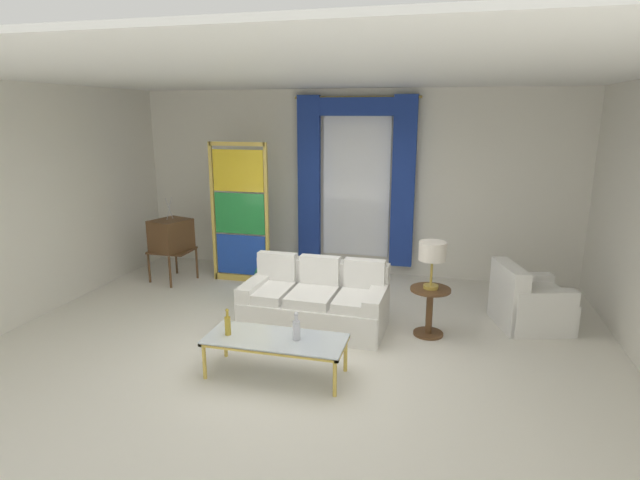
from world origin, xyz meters
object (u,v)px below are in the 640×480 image
at_px(bottle_crystal_tall, 228,324).
at_px(round_side_table, 430,307).
at_px(couch_white_long, 316,302).
at_px(stained_glass_divider, 240,216).
at_px(bottle_blue_decanter, 296,329).
at_px(coffee_table, 276,341).
at_px(table_lamp_brass, 433,253).
at_px(vintage_tv, 171,236).
at_px(peacock_figurine, 265,277).
at_px(armchair_white, 527,304).

distance_m(bottle_crystal_tall, round_side_table, 2.44).
xyz_separation_m(couch_white_long, stained_glass_divider, (-1.60, 1.41, 0.75)).
bearing_deg(stained_glass_divider, bottle_blue_decanter, -57.41).
distance_m(coffee_table, table_lamp_brass, 2.13).
height_order(couch_white_long, bottle_blue_decanter, couch_white_long).
relative_size(vintage_tv, table_lamp_brass, 2.36).
relative_size(peacock_figurine, table_lamp_brass, 1.05).
height_order(couch_white_long, vintage_tv, vintage_tv).
bearing_deg(round_side_table, stained_glass_divider, 155.58).
height_order(couch_white_long, bottle_crystal_tall, couch_white_long).
relative_size(couch_white_long, bottle_crystal_tall, 6.26).
bearing_deg(couch_white_long, bottle_blue_decanter, -83.80).
relative_size(vintage_tv, peacock_figurine, 2.24).
distance_m(couch_white_long, round_side_table, 1.40).
xyz_separation_m(bottle_blue_decanter, stained_glass_divider, (-1.75, 2.73, 0.53)).
bearing_deg(bottle_crystal_tall, coffee_table, 5.33).
bearing_deg(bottle_crystal_tall, table_lamp_brass, 36.17).
xyz_separation_m(coffee_table, bottle_crystal_tall, (-0.50, -0.05, 0.15)).
relative_size(coffee_table, bottle_blue_decanter, 4.81).
bearing_deg(stained_glass_divider, peacock_figurine, -35.42).
bearing_deg(coffee_table, couch_white_long, 86.90).
relative_size(stained_glass_divider, peacock_figurine, 3.67).
bearing_deg(armchair_white, stained_glass_divider, 169.43).
bearing_deg(round_side_table, vintage_tv, 164.71).
xyz_separation_m(armchair_white, stained_glass_divider, (-4.18, 0.78, 0.77)).
relative_size(stained_glass_divider, round_side_table, 3.70).
relative_size(bottle_crystal_tall, table_lamp_brass, 0.50).
xyz_separation_m(coffee_table, stained_glass_divider, (-1.53, 2.75, 0.68)).
bearing_deg(stained_glass_divider, coffee_table, -60.92).
relative_size(round_side_table, table_lamp_brass, 1.04).
relative_size(bottle_crystal_tall, stained_glass_divider, 0.13).
relative_size(bottle_blue_decanter, round_side_table, 0.50).
bearing_deg(table_lamp_brass, stained_glass_divider, 155.58).
height_order(coffee_table, armchair_white, armchair_white).
bearing_deg(bottle_crystal_tall, stained_glass_divider, 110.29).
xyz_separation_m(coffee_table, table_lamp_brass, (1.47, 1.39, 0.65)).
relative_size(armchair_white, stained_glass_divider, 0.46).
height_order(bottle_blue_decanter, vintage_tv, vintage_tv).
bearing_deg(bottle_crystal_tall, vintage_tv, 129.60).
distance_m(armchair_white, stained_glass_divider, 4.32).
xyz_separation_m(bottle_crystal_tall, round_side_table, (1.97, 1.44, -0.17)).
bearing_deg(armchair_white, bottle_crystal_tall, -147.30).
height_order(couch_white_long, round_side_table, couch_white_long).
relative_size(armchair_white, table_lamp_brass, 1.76).
height_order(coffee_table, bottle_blue_decanter, bottle_blue_decanter).
bearing_deg(peacock_figurine, stained_glass_divider, 144.58).
bearing_deg(peacock_figurine, bottle_crystal_tall, -78.43).
distance_m(stained_glass_divider, table_lamp_brass, 3.30).
height_order(bottle_crystal_tall, vintage_tv, vintage_tv).
xyz_separation_m(couch_white_long, coffee_table, (-0.07, -1.34, 0.07)).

